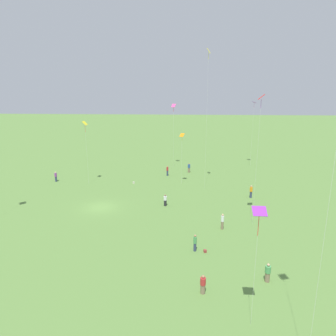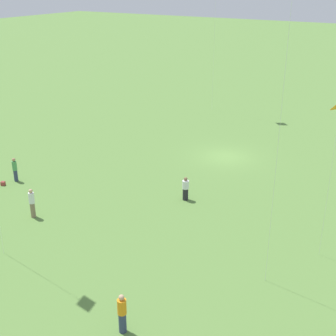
{
  "view_description": "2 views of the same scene",
  "coord_description": "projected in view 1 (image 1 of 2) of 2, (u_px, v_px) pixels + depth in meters",
  "views": [
    {
      "loc": [
        40.04,
        10.95,
        16.37
      ],
      "look_at": [
        1.63,
        9.01,
        5.97
      ],
      "focal_mm": 35.0,
      "sensor_mm": 36.0,
      "label": 1
    },
    {
      "loc": [
        -14.25,
        32.73,
        13.69
      ],
      "look_at": [
        -1.67,
        11.84,
        3.58
      ],
      "focal_mm": 50.0,
      "sensor_mm": 36.0,
      "label": 2
    }
  ],
  "objects": [
    {
      "name": "ground_plane",
      "position": [
        101.0,
        207.0,
        43.4
      ],
      "size": [
        240.0,
        240.0,
        0.0
      ],
      "primitive_type": "plane",
      "color": "#5B843D"
    },
    {
      "name": "person_3",
      "position": [
        189.0,
        168.0,
        59.55
      ],
      "size": [
        0.55,
        0.55,
        1.74
      ],
      "rotation": [
        0.0,
        0.0,
        6.03
      ],
      "color": "#847056",
      "rests_on": "ground_plane"
    },
    {
      "name": "kite_8",
      "position": [
        182.0,
        137.0,
        50.74
      ],
      "size": [
        0.86,
        0.9,
        8.34
      ],
      "rotation": [
        0.0,
        0.0,
        0.16
      ],
      "color": "orange",
      "rests_on": "ground_plane"
    },
    {
      "name": "kite_6",
      "position": [
        85.0,
        126.0,
        50.8
      ],
      "size": [
        0.91,
        0.73,
        10.16
      ],
      "rotation": [
        0.0,
        0.0,
        2.2
      ],
      "color": "yellow",
      "rests_on": "ground_plane"
    },
    {
      "name": "person_0",
      "position": [
        222.0,
        221.0,
        36.82
      ],
      "size": [
        0.37,
        0.37,
        1.86
      ],
      "rotation": [
        0.0,
        0.0,
        4.8
      ],
      "color": "#847056",
      "rests_on": "ground_plane"
    },
    {
      "name": "person_8",
      "position": [
        56.0,
        177.0,
        54.21
      ],
      "size": [
        0.49,
        0.49,
        1.68
      ],
      "rotation": [
        0.0,
        0.0,
        5.05
      ],
      "color": "#333D5B",
      "rests_on": "ground_plane"
    },
    {
      "name": "kite_7",
      "position": [
        208.0,
        63.0,
        46.1
      ],
      "size": [
        0.88,
        0.65,
        20.62
      ],
      "rotation": [
        0.0,
        0.0,
        2.13
      ],
      "color": "yellow",
      "rests_on": "ground_plane"
    },
    {
      "name": "picnic_bag_1",
      "position": [
        205.0,
        251.0,
        32.05
      ],
      "size": [
        0.33,
        0.33,
        0.28
      ],
      "rotation": [
        0.0,
        0.0,
        0.36
      ],
      "color": "#933833",
      "rests_on": "ground_plane"
    },
    {
      "name": "person_6",
      "position": [
        268.0,
        273.0,
        27.24
      ],
      "size": [
        0.63,
        0.63,
        1.69
      ],
      "rotation": [
        0.0,
        0.0,
        5.13
      ],
      "color": "#847056",
      "rests_on": "ground_plane"
    },
    {
      "name": "picnic_bag_0",
      "position": [
        134.0,
        183.0,
        53.2
      ],
      "size": [
        0.3,
        0.34,
        0.33
      ],
      "rotation": [
        0.0,
        0.0,
        2.1
      ],
      "color": "beige",
      "rests_on": "ground_plane"
    },
    {
      "name": "kite_3",
      "position": [
        259.0,
        216.0,
        20.55
      ],
      "size": [
        0.86,
        0.92,
        8.61
      ],
      "rotation": [
        0.0,
        0.0,
        0.75
      ],
      "color": "purple",
      "rests_on": "ground_plane"
    },
    {
      "name": "person_7",
      "position": [
        165.0,
        200.0,
        43.75
      ],
      "size": [
        0.45,
        0.45,
        1.6
      ],
      "rotation": [
        0.0,
        0.0,
        6.24
      ],
      "color": "#232328",
      "rests_on": "ground_plane"
    },
    {
      "name": "kite_5",
      "position": [
        254.0,
        106.0,
        61.17
      ],
      "size": [
        0.92,
        0.9,
        12.43
      ],
      "rotation": [
        0.0,
        0.0,
        2.63
      ],
      "color": "purple",
      "rests_on": "ground_plane"
    },
    {
      "name": "person_4",
      "position": [
        167.0,
        171.0,
        57.49
      ],
      "size": [
        0.44,
        0.44,
        1.77
      ],
      "rotation": [
        0.0,
        0.0,
        3.47
      ],
      "color": "#333D5B",
      "rests_on": "ground_plane"
    },
    {
      "name": "person_2",
      "position": [
        251.0,
        192.0,
        46.74
      ],
      "size": [
        0.53,
        0.53,
        1.84
      ],
      "rotation": [
        0.0,
        0.0,
        0.62
      ],
      "color": "#333D5B",
      "rests_on": "ground_plane"
    },
    {
      "name": "person_1",
      "position": [
        203.0,
        285.0,
        25.74
      ],
      "size": [
        0.53,
        0.53,
        1.62
      ],
      "rotation": [
        0.0,
        0.0,
        6.09
      ],
      "color": "#847056",
      "rests_on": "ground_plane"
    },
    {
      "name": "kite_1",
      "position": [
        261.0,
        104.0,
        34.85
      ],
      "size": [
        0.94,
        0.79,
        14.9
      ],
      "rotation": [
        0.0,
        0.0,
        5.33
      ],
      "color": "red",
      "rests_on": "ground_plane"
    },
    {
      "name": "kite_4",
      "position": [
        174.0,
        109.0,
        60.59
      ],
      "size": [
        0.88,
        0.96,
        12.06
      ],
      "rotation": [
        0.0,
        0.0,
        0.26
      ],
      "color": "#E54C99",
      "rests_on": "ground_plane"
    },
    {
      "name": "person_5",
      "position": [
        195.0,
        243.0,
        32.12
      ],
      "size": [
        0.4,
        0.4,
        1.76
      ],
      "rotation": [
        0.0,
        0.0,
        0.24
      ],
      "color": "#333D5B",
      "rests_on": "ground_plane"
    }
  ]
}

